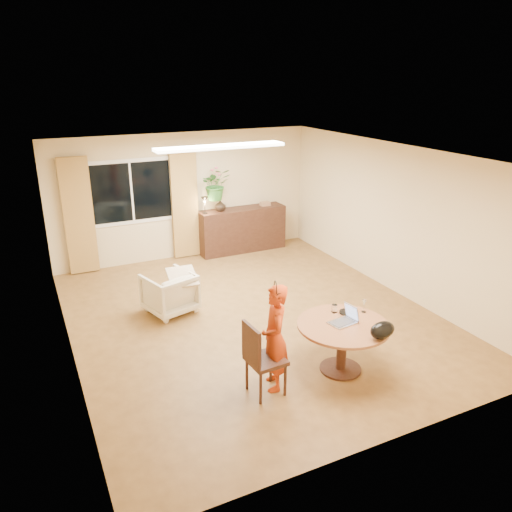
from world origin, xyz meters
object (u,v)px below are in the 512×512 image
Objects in this scene: child at (275,338)px; sideboard at (242,230)px; dining_table at (343,334)px; dining_chair at (266,358)px; armchair at (169,293)px.

child reaches higher than sideboard.
dining_chair is at bearing -179.40° from dining_table.
sideboard reaches higher than dining_table.
sideboard is (0.78, 4.90, -0.05)m from dining_table.
dining_table is 1.60× the size of armchair.
dining_chair is (-1.12, -0.01, -0.05)m from dining_table.
armchair is at bearing 95.49° from dining_chair.
dining_chair is at bearing -47.02° from child.
dining_chair is 0.50× the size of sideboard.
dining_table is at bearing 103.86° from armchair.
armchair is (-0.57, 2.59, -0.35)m from child.
child is 5.15m from sideboard.
sideboard is at bearing -152.05° from armchair.
dining_chair is 1.29× the size of armchair.
dining_table is 3.07m from armchair.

